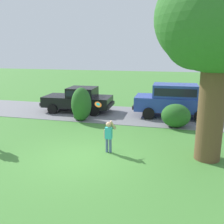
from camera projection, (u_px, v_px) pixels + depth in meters
ground_plane at (83, 158)px, 9.29m from camera, size 80.00×80.00×0.00m
driveway_strip at (122, 115)px, 15.56m from camera, size 28.00×4.40×0.02m
oak_tree_large at (218, 26)px, 8.35m from camera, size 4.16×4.28×6.59m
shrub_near_tree at (81, 105)px, 14.08m from camera, size 1.08×1.24×1.85m
shrub_centre_left at (176, 116)px, 12.94m from camera, size 1.46×1.25×1.19m
parked_sedan at (79, 99)px, 16.16m from camera, size 4.46×2.22×1.56m
parked_suv at (175, 99)px, 14.83m from camera, size 4.73×2.17×1.92m
child_thrower at (109, 134)px, 9.68m from camera, size 0.46×0.25×1.29m
frisbee at (98, 104)px, 10.11m from camera, size 0.31×0.26×0.27m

